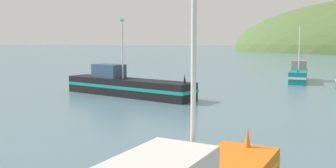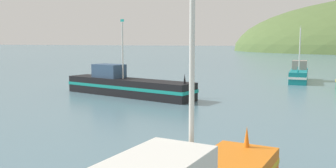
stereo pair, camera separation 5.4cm
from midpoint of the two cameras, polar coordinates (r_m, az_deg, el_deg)
The scene contains 2 objects.
fishing_boat_teal at distance 42.99m, azimuth 19.22°, elevation 1.42°, with size 2.24×7.40×6.03m.
fishing_boat_black at distance 30.45m, azimuth -6.47°, elevation -0.23°, with size 12.06×5.90×6.14m.
Camera 1 is at (12.81, -0.35, 4.48)m, focal length 40.01 mm.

